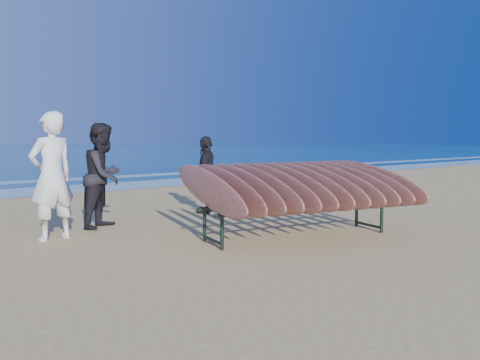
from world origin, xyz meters
The scene contains 7 objects.
ground centered at (0.00, 0.00, 0.00)m, with size 120.00×120.00×0.00m, color tan.
foam_near centered at (0.00, 10.00, 0.01)m, with size 160.00×160.00×0.00m, color white.
foam_far centered at (0.00, 13.50, 0.01)m, with size 160.00×160.00×0.00m, color white.
surfboard_rack centered at (0.89, 0.43, 0.84)m, with size 3.67×3.26×1.30m.
person_white centered at (-2.25, 2.69, 1.01)m, with size 0.73×0.48×2.01m, color silver.
person_dark_a centered at (-1.16, 3.22, 0.93)m, with size 0.90×0.70×1.86m, color black.
person_dark_b centered at (1.26, 3.49, 0.81)m, with size 0.95×0.40×1.63m, color black.
Camera 1 is at (-4.93, -5.30, 1.63)m, focal length 38.00 mm.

